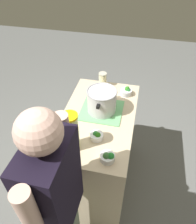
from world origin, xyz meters
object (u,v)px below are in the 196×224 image
Objects in this scene: mason_jar at (103,80)px; broccoli_bowl_center at (126,92)px; person_cook at (58,206)px; broccoli_bowl_back at (108,157)px; cooking_pot at (102,100)px; lemonade_pitcher at (71,132)px; broccoli_bowl_front at (97,136)px.

mason_jar reaches higher than broccoli_bowl_center.
broccoli_bowl_back is at bearing 148.25° from person_cook.
cooking_pot reaches higher than broccoli_bowl_center.
broccoli_bowl_center is at bearing 147.38° from cooking_pot.
mason_jar is 1.35× the size of broccoli_bowl_back.
person_cook is (1.13, -0.26, -0.06)m from broccoli_bowl_center.
lemonade_pitcher is 0.19× the size of person_cook.
person_cook reaches higher than cooking_pot.
lemonade_pitcher is 2.92× the size of broccoli_bowl_center.
broccoli_bowl_back is (0.49, 0.15, -0.08)m from cooking_pot.
broccoli_bowl_front is at bearing -14.14° from broccoli_bowl_center.
cooking_pot is at bearing 174.66° from person_cook.
cooking_pot reaches higher than broccoli_bowl_back.
lemonade_pitcher is 0.81m from mason_jar.
broccoli_bowl_front is (0.69, 0.10, -0.04)m from mason_jar.
lemonade_pitcher is at bearing -22.66° from broccoli_bowl_center.
mason_jar is (-0.37, -0.07, -0.04)m from cooking_pot.
mason_jar reaches higher than broccoli_bowl_back.
person_cook reaches higher than broccoli_bowl_back.
mason_jar is 0.89m from broccoli_bowl_back.
lemonade_pitcher is 2.97× the size of broccoli_bowl_back.
broccoli_bowl_front is (-0.12, 0.15, -0.13)m from lemonade_pitcher.
broccoli_bowl_back is at bearing -2.30° from broccoli_bowl_center.
person_cook is at bearing -31.75° from broccoli_bowl_back.
lemonade_pitcher is 0.46m from person_cook.
lemonade_pitcher is at bearing -15.44° from cooking_pot.
broccoli_bowl_front is at bearing -146.32° from broccoli_bowl_back.
cooking_pot is 0.45m from lemonade_pitcher.
broccoli_bowl_front is at bearing 129.12° from lemonade_pitcher.
broccoli_bowl_front is 0.56m from person_cook.
mason_jar is 1.23m from person_cook.
broccoli_bowl_back reaches higher than broccoli_bowl_front.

